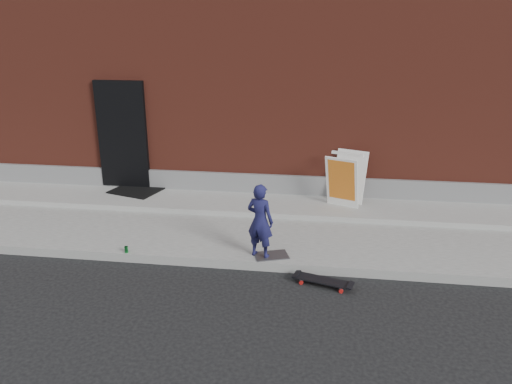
% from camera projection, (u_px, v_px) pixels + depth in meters
% --- Properties ---
extents(ground, '(80.00, 80.00, 0.00)m').
position_uv_depth(ground, '(216.00, 268.00, 7.84)').
color(ground, black).
rests_on(ground, ground).
extents(sidewalk, '(20.00, 3.00, 0.15)m').
position_uv_depth(sidewalk, '(233.00, 227.00, 9.21)').
color(sidewalk, slate).
rests_on(sidewalk, ground).
extents(apron, '(20.00, 1.20, 0.10)m').
position_uv_depth(apron, '(241.00, 203.00, 10.01)').
color(apron, gray).
rests_on(apron, sidewalk).
extents(building, '(20.00, 8.10, 5.00)m').
position_uv_depth(building, '(268.00, 65.00, 13.55)').
color(building, maroon).
rests_on(building, ground).
extents(child, '(0.51, 0.42, 1.20)m').
position_uv_depth(child, '(260.00, 221.00, 7.72)').
color(child, '#191946').
rests_on(child, sidewalk).
extents(skateboard, '(0.90, 0.45, 0.10)m').
position_uv_depth(skateboard, '(323.00, 281.00, 7.30)').
color(skateboard, red).
rests_on(skateboard, ground).
extents(pizza_sign, '(0.85, 0.92, 1.05)m').
position_uv_depth(pizza_sign, '(346.00, 179.00, 9.64)').
color(pizza_sign, white).
rests_on(pizza_sign, apron).
extents(soda_can, '(0.08, 0.08, 0.11)m').
position_uv_depth(soda_can, '(126.00, 250.00, 8.01)').
color(soda_can, '#1A8533').
rests_on(soda_can, sidewalk).
extents(doormat, '(1.15, 1.02, 0.03)m').
position_uv_depth(doormat, '(136.00, 190.00, 10.57)').
color(doormat, black).
rests_on(doormat, apron).
extents(utility_plate, '(0.60, 0.49, 0.02)m').
position_uv_depth(utility_plate, '(271.00, 255.00, 7.91)').
color(utility_plate, '#4F4F53').
rests_on(utility_plate, sidewalk).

